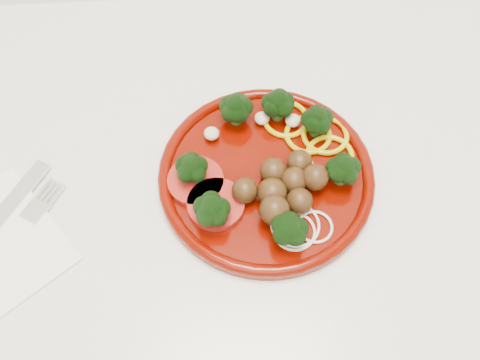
{
  "coord_description": "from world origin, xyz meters",
  "views": [
    {
      "loc": [
        0.17,
        1.39,
        1.42
      ],
      "look_at": [
        0.19,
        1.68,
        0.92
      ],
      "focal_mm": 40.0,
      "sensor_mm": 36.0,
      "label": 1
    }
  ],
  "objects": [
    {
      "name": "counter",
      "position": [
        0.0,
        1.7,
        0.45
      ],
      "size": [
        2.4,
        0.6,
        0.9
      ],
      "color": "silver",
      "rests_on": "ground"
    },
    {
      "name": "plate",
      "position": [
        0.23,
        1.69,
        0.92
      ],
      "size": [
        0.24,
        0.24,
        0.05
      ],
      "rotation": [
        0.0,
        0.0,
        0.36
      ],
      "color": "#4C0600",
      "rests_on": "counter"
    }
  ]
}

